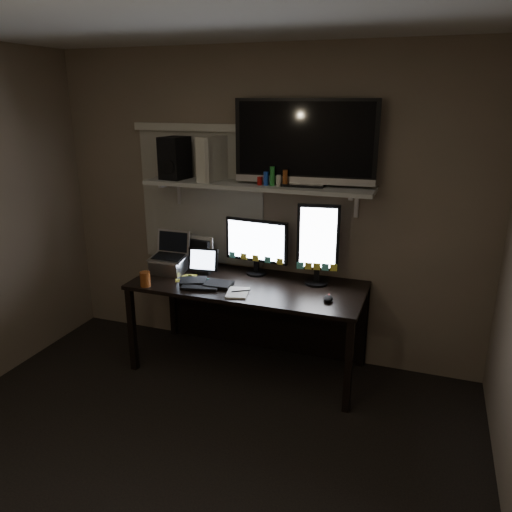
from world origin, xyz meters
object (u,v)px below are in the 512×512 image
at_px(monitor_portrait, 318,244).
at_px(keyboard, 206,283).
at_px(desk, 253,299).
at_px(laptop, 168,254).
at_px(tv, 305,143).
at_px(tablet, 204,261).
at_px(game_console, 212,159).
at_px(cup, 145,279).
at_px(mouse, 328,299).
at_px(monitor_landscape, 256,247).
at_px(speaker, 175,158).

height_order(monitor_portrait, keyboard, monitor_portrait).
bearing_deg(keyboard, desk, 26.90).
distance_m(keyboard, laptop, 0.45).
bearing_deg(desk, tv, 15.74).
relative_size(tablet, game_console, 0.72).
height_order(monitor_portrait, game_console, game_console).
bearing_deg(tablet, desk, -3.08).
height_order(desk, cup, cup).
distance_m(monitor_portrait, cup, 1.34).
xyz_separation_m(desk, tv, (0.37, 0.10, 1.24)).
distance_m(cup, game_console, 1.07).
height_order(keyboard, mouse, mouse).
relative_size(desk, mouse, 16.96).
relative_size(monitor_landscape, tablet, 2.15).
bearing_deg(monitor_landscape, game_console, -171.79).
xyz_separation_m(desk, mouse, (0.66, -0.26, 0.20)).
height_order(mouse, game_console, game_console).
bearing_deg(mouse, desk, 153.21).
bearing_deg(tv, desk, -167.91).
relative_size(keyboard, mouse, 4.05).
distance_m(monitor_landscape, keyboard, 0.51).
height_order(desk, tv, tv).
height_order(monitor_landscape, speaker, speaker).
relative_size(monitor_portrait, mouse, 6.03).
xyz_separation_m(laptop, game_console, (0.33, 0.20, 0.76)).
relative_size(mouse, tv, 0.10).
xyz_separation_m(monitor_landscape, monitor_portrait, (0.51, -0.06, 0.09)).
distance_m(monitor_landscape, game_console, 0.78).
height_order(laptop, cup, laptop).
bearing_deg(game_console, laptop, -135.42).
bearing_deg(tv, tablet, -174.38).
relative_size(laptop, speaker, 0.99).
bearing_deg(cup, tablet, 53.88).
relative_size(monitor_portrait, tv, 0.61).
bearing_deg(tablet, monitor_landscape, 11.66).
bearing_deg(cup, tv, 26.35).
relative_size(desk, monitor_landscape, 3.38).
bearing_deg(speaker, keyboard, -32.13).
height_order(laptop, tv, tv).
height_order(mouse, tv, tv).
bearing_deg(monitor_landscape, tablet, -156.64).
xyz_separation_m(keyboard, game_console, (-0.07, 0.34, 0.91)).
relative_size(mouse, laptop, 0.32).
distance_m(laptop, game_console, 0.85).
bearing_deg(keyboard, monitor_portrait, 7.79).
bearing_deg(tv, speaker, 177.67).
xyz_separation_m(cup, speaker, (0.02, 0.52, 0.86)).
distance_m(laptop, tv, 1.41).
relative_size(desk, keyboard, 4.19).
distance_m(monitor_portrait, keyboard, 0.91).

